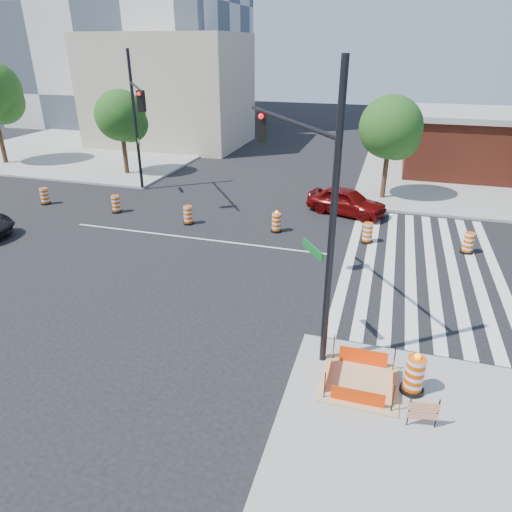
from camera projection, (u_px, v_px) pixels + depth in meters
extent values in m
plane|color=black|center=(197.00, 238.00, 23.40)|extent=(120.00, 120.00, 0.00)
cube|color=gray|center=(512.00, 175.00, 34.33)|extent=(22.00, 22.00, 0.15)
cube|color=gray|center=(98.00, 147.00, 43.66)|extent=(22.00, 22.00, 0.15)
cube|color=silver|center=(350.00, 257.00, 21.38)|extent=(0.45, 13.50, 0.01)
cube|color=silver|center=(370.00, 259.00, 21.14)|extent=(0.45, 13.50, 0.01)
cube|color=silver|center=(390.00, 262.00, 20.91)|extent=(0.45, 13.50, 0.01)
cube|color=silver|center=(410.00, 264.00, 20.68)|extent=(0.45, 13.50, 0.01)
cube|color=silver|center=(431.00, 267.00, 20.44)|extent=(0.45, 13.50, 0.01)
cube|color=silver|center=(453.00, 269.00, 20.21)|extent=(0.45, 13.50, 0.01)
cube|color=silver|center=(475.00, 272.00, 19.98)|extent=(0.45, 13.50, 0.01)
cube|color=silver|center=(497.00, 274.00, 19.74)|extent=(0.45, 13.50, 0.01)
cube|color=silver|center=(197.00, 238.00, 23.40)|extent=(14.00, 0.12, 0.01)
cube|color=tan|center=(360.00, 383.00, 13.18)|extent=(2.20, 2.20, 0.05)
cube|color=#FF3D05|center=(358.00, 397.00, 12.29)|extent=(1.44, 0.02, 0.55)
cube|color=#FF3D05|center=(363.00, 357.00, 13.86)|extent=(1.44, 0.02, 0.55)
cube|color=#FF3D05|center=(329.00, 370.00, 13.31)|extent=(0.02, 1.44, 0.55)
cube|color=#FF3D05|center=(393.00, 382.00, 12.84)|extent=(0.02, 1.44, 0.55)
cylinder|color=black|center=(325.00, 386.00, 12.45)|extent=(0.04, 0.04, 0.90)
cylinder|color=black|center=(393.00, 399.00, 11.99)|extent=(0.04, 0.04, 0.90)
cylinder|color=black|center=(334.00, 348.00, 14.01)|extent=(0.04, 0.04, 0.90)
cylinder|color=black|center=(394.00, 358.00, 13.55)|extent=(0.04, 0.04, 0.90)
cube|color=tan|center=(170.00, 91.00, 43.49)|extent=(14.00, 10.00, 10.00)
imported|color=#590707|center=(346.00, 201.00, 26.44)|extent=(4.94, 3.17, 1.56)
cylinder|color=black|center=(332.00, 229.00, 12.38)|extent=(0.20, 0.20, 8.74)
cylinder|color=black|center=(288.00, 120.00, 14.17)|extent=(3.96, 5.38, 0.13)
cube|color=black|center=(262.00, 127.00, 16.36)|extent=(0.35, 0.31, 1.09)
sphere|color=#FF0C0C|center=(261.00, 116.00, 16.04)|extent=(0.20, 0.20, 0.20)
cube|color=#0C591E|center=(313.00, 250.00, 13.78)|extent=(0.81, 1.09, 0.27)
cylinder|color=black|center=(135.00, 122.00, 29.46)|extent=(0.20, 0.20, 8.68)
cylinder|color=black|center=(136.00, 87.00, 25.65)|extent=(3.88, 5.39, 0.13)
cube|color=black|center=(141.00, 101.00, 23.93)|extent=(0.35, 0.30, 1.09)
sphere|color=#FF0C0C|center=(139.00, 94.00, 23.61)|extent=(0.20, 0.20, 0.20)
cube|color=#0C591E|center=(139.00, 142.00, 28.98)|extent=(0.79, 1.09, 0.27)
cylinder|color=black|center=(412.00, 389.00, 12.89)|extent=(0.66, 0.66, 0.11)
cylinder|color=#DE4F04|center=(414.00, 374.00, 12.66)|extent=(0.53, 0.53, 1.05)
sphere|color=#FF990C|center=(418.00, 356.00, 12.40)|extent=(0.18, 0.18, 0.18)
cube|color=#DE4F04|center=(424.00, 407.00, 11.46)|extent=(0.77, 0.17, 0.26)
cube|color=#DE4F04|center=(422.00, 416.00, 11.58)|extent=(0.77, 0.17, 0.20)
cylinder|color=black|center=(409.00, 411.00, 11.57)|extent=(0.04, 0.04, 0.92)
cylinder|color=black|center=(437.00, 414.00, 11.50)|extent=(0.04, 0.04, 0.92)
sphere|color=#154C16|center=(1.00, 102.00, 35.87)|extent=(3.50, 3.50, 3.50)
cylinder|color=#382314|center=(124.00, 149.00, 33.96)|extent=(0.33, 0.33, 3.88)
sphere|color=#154C16|center=(120.00, 115.00, 32.93)|extent=(3.64, 3.64, 3.64)
sphere|color=#154C16|center=(130.00, 124.00, 33.32)|extent=(2.67, 2.67, 2.67)
sphere|color=#154C16|center=(114.00, 121.00, 33.01)|extent=(2.43, 2.43, 2.43)
cylinder|color=#382314|center=(386.00, 168.00, 28.44)|extent=(0.31, 0.31, 4.02)
sphere|color=#154C16|center=(391.00, 127.00, 27.38)|extent=(3.77, 3.77, 3.77)
sphere|color=#154C16|center=(398.00, 137.00, 27.77)|extent=(2.76, 2.76, 2.76)
sphere|color=#154C16|center=(383.00, 134.00, 27.47)|extent=(2.51, 2.51, 2.51)
cylinder|color=black|center=(46.00, 203.00, 28.40)|extent=(0.60, 0.60, 0.10)
cylinder|color=#DE4F04|center=(45.00, 196.00, 28.19)|extent=(0.48, 0.48, 0.95)
cylinder|color=black|center=(117.00, 211.00, 27.03)|extent=(0.60, 0.60, 0.10)
cylinder|color=#DE4F04|center=(116.00, 203.00, 26.81)|extent=(0.48, 0.48, 0.95)
cylinder|color=black|center=(189.00, 223.00, 25.29)|extent=(0.60, 0.60, 0.10)
cylinder|color=#DE4F04|center=(188.00, 214.00, 25.08)|extent=(0.48, 0.48, 0.95)
cylinder|color=black|center=(276.00, 231.00, 24.25)|extent=(0.60, 0.60, 0.10)
cylinder|color=#DE4F04|center=(276.00, 222.00, 24.04)|extent=(0.48, 0.48, 0.95)
sphere|color=#FF990C|center=(277.00, 212.00, 23.81)|extent=(0.16, 0.16, 0.16)
cylinder|color=black|center=(367.00, 241.00, 22.94)|extent=(0.60, 0.60, 0.10)
cylinder|color=#DE4F04|center=(368.00, 232.00, 22.72)|extent=(0.48, 0.48, 0.95)
cylinder|color=black|center=(466.00, 252.00, 21.78)|extent=(0.60, 0.60, 0.10)
cylinder|color=#DE4F04|center=(469.00, 242.00, 21.57)|extent=(0.48, 0.48, 0.95)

